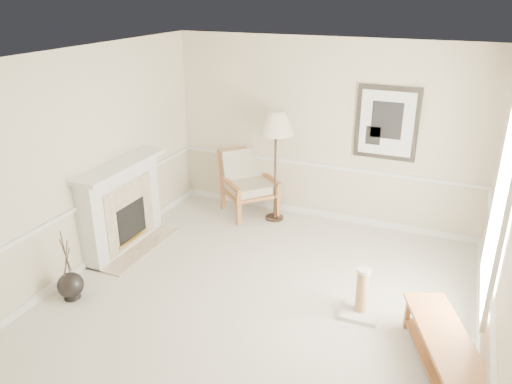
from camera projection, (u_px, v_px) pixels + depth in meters
ground at (256, 305)px, 6.05m from camera, size 5.50×5.50×0.00m
room at (270, 158)px, 5.35m from camera, size 5.04×5.54×2.92m
fireplace at (122, 207)px, 7.16m from camera, size 0.64×1.64×1.31m
floor_vase at (71, 286)px, 6.12m from camera, size 0.32×0.32×0.93m
armchair at (247, 179)px, 8.38m from camera, size 1.16×1.16×1.06m
floor_lamp at (276, 126)px, 7.68m from camera, size 0.61×0.61×1.81m
bench at (444, 348)px, 4.90m from camera, size 0.98×1.56×0.43m
scratching_post at (361, 300)px, 5.81m from camera, size 0.44×0.44×0.61m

